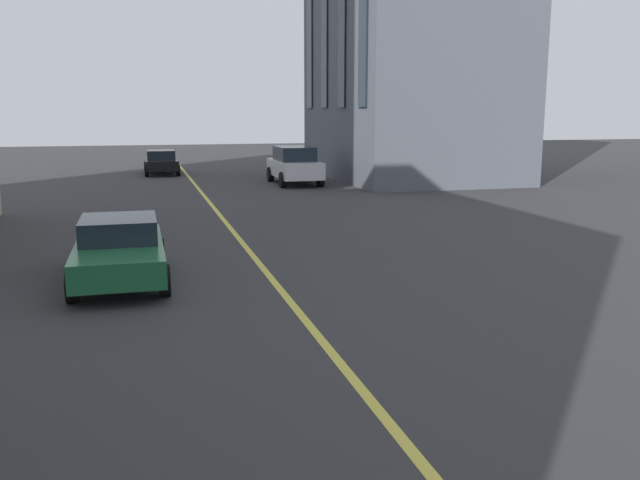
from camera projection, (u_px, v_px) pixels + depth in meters
lane_centre_line at (257, 260)px, 16.60m from camera, size 80.00×0.16×0.01m
car_green_oncoming at (120, 249)px, 14.45m from camera, size 4.40×1.95×1.37m
car_white_mid at (294, 165)px, 33.85m from camera, size 4.70×2.14×1.88m
car_black_far at (161, 162)px, 39.39m from camera, size 4.40×1.95×1.37m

